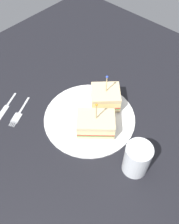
{
  "coord_description": "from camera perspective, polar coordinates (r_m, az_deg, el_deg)",
  "views": [
    {
      "loc": [
        29.02,
        -31.99,
        57.93
      ],
      "look_at": [
        0.0,
        0.0,
        3.0
      ],
      "focal_mm": 39.24,
      "sensor_mm": 36.0,
      "label": 1
    }
  ],
  "objects": [
    {
      "name": "sandwich_half_front",
      "position": [
        0.67,
        1.48,
        -2.67
      ],
      "size": [
        12.37,
        12.04,
        10.67
      ],
      "color": "beige",
      "rests_on": "plate"
    },
    {
      "name": "drink_glass",
      "position": [
        0.61,
        10.89,
        -10.93
      ],
      "size": [
        6.42,
        6.42,
        9.41
      ],
      "color": "beige",
      "rests_on": "ground_plane"
    },
    {
      "name": "plate",
      "position": [
        0.72,
        0.0,
        -1.23
      ],
      "size": [
        26.74,
        26.74,
        1.0
      ],
      "primitive_type": "cylinder",
      "color": "white",
      "rests_on": "ground_plane"
    },
    {
      "name": "ground_plane",
      "position": [
        0.73,
        0.0,
        -1.94
      ],
      "size": [
        112.16,
        112.16,
        2.0
      ],
      "primitive_type": "cube",
      "color": "black"
    },
    {
      "name": "sandwich_half_back",
      "position": [
        0.73,
        3.52,
        3.68
      ],
      "size": [
        11.36,
        11.34,
        11.09
      ],
      "color": "beige",
      "rests_on": "plate"
    },
    {
      "name": "fork",
      "position": [
        0.76,
        -16.25,
        -0.54
      ],
      "size": [
        6.0,
        11.0,
        0.35
      ],
      "color": "silver",
      "rests_on": "ground_plane"
    },
    {
      "name": "knife",
      "position": [
        0.79,
        -19.17,
        0.65
      ],
      "size": [
        6.13,
        11.69,
        0.35
      ],
      "color": "silver",
      "rests_on": "ground_plane"
    }
  ]
}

